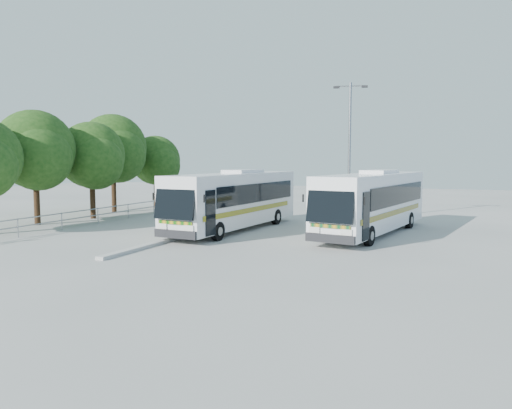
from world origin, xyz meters
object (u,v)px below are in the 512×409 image
at_px(coach_main, 235,199).
at_px(tree_far_b, 36,150).
at_px(tree_far_c, 92,155).
at_px(coach_adjacent, 373,201).
at_px(tree_far_e, 156,160).
at_px(lamppost, 349,145).
at_px(tree_far_d, 114,148).

bearing_deg(coach_main, tree_far_b, -163.46).
height_order(tree_far_c, coach_main, tree_far_c).
xyz_separation_m(tree_far_b, coach_adjacent, (19.45, 4.15, -2.80)).
bearing_deg(tree_far_e, tree_far_c, -86.46).
bearing_deg(coach_main, tree_far_e, 144.99).
bearing_deg(tree_far_e, tree_far_b, -91.83).
height_order(tree_far_b, tree_far_e, tree_far_b).
bearing_deg(coach_adjacent, lamppost, 123.99).
bearing_deg(lamppost, tree_far_c, -172.86).
distance_m(tree_far_d, lamppost, 17.36).
distance_m(tree_far_e, coach_adjacent, 20.76).
distance_m(tree_far_b, tree_far_d, 7.61).
xyz_separation_m(tree_far_d, coach_adjacent, (19.75, -3.45, -3.05)).
bearing_deg(tree_far_d, tree_far_c, -72.17).
bearing_deg(tree_far_d, coach_adjacent, -9.91).
distance_m(tree_far_e, lamppost, 16.81).
height_order(coach_adjacent, lamppost, lamppost).
height_order(tree_far_c, coach_adjacent, tree_far_c).
xyz_separation_m(tree_far_e, coach_main, (11.63, -9.45, -2.13)).
relative_size(coach_main, coach_adjacent, 0.99).
height_order(tree_far_e, lamppost, lamppost).
xyz_separation_m(tree_far_d, coach_main, (12.31, -4.95, -3.06)).
relative_size(tree_far_b, tree_far_e, 1.17).
height_order(tree_far_c, tree_far_d, tree_far_d).
height_order(tree_far_e, coach_adjacent, tree_far_e).
distance_m(tree_far_d, coach_main, 13.61).
xyz_separation_m(tree_far_b, tree_far_e, (0.39, 12.10, -0.68)).
bearing_deg(tree_far_e, coach_adjacent, -22.64).
height_order(tree_far_c, lamppost, lamppost).
bearing_deg(lamppost, coach_adjacent, -77.13).
distance_m(tree_far_b, coach_main, 12.62).
distance_m(tree_far_c, coach_main, 11.46).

